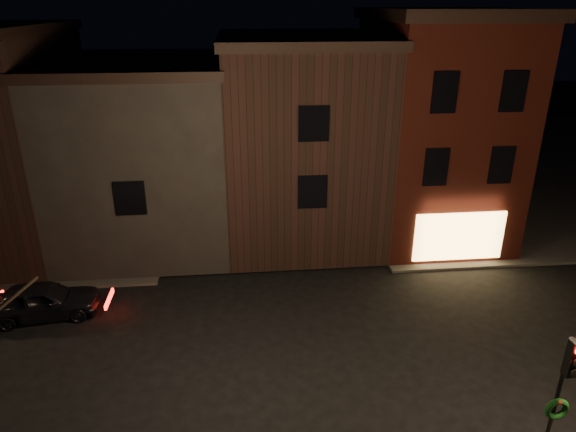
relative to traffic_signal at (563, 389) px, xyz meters
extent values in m
plane|color=black|center=(-5.60, 5.51, -2.81)|extent=(120.00, 120.00, 0.00)
cube|color=#2D2B28|center=(14.40, 25.51, -2.75)|extent=(30.00, 30.00, 0.12)
cube|color=#3C110A|center=(2.40, 15.01, 2.31)|extent=(6.00, 8.00, 10.00)
cube|color=black|center=(2.40, 15.01, 7.56)|extent=(6.50, 8.50, 0.50)
cube|color=#FFCE72|center=(2.40, 10.96, -1.39)|extent=(4.00, 0.12, 2.20)
cube|color=black|center=(-4.10, 16.01, 1.81)|extent=(7.00, 10.00, 9.00)
cube|color=black|center=(-4.10, 16.01, 6.51)|extent=(7.30, 10.30, 0.40)
cube|color=black|center=(-11.35, 16.01, 1.31)|extent=(7.50, 10.00, 8.00)
cube|color=black|center=(-11.35, 16.01, 5.51)|extent=(7.80, 10.30, 0.40)
cylinder|color=black|center=(0.00, 0.11, -0.69)|extent=(0.10, 0.10, 4.00)
cube|color=black|center=(0.00, -0.07, 0.91)|extent=(0.28, 0.22, 0.90)
cylinder|color=black|center=(0.00, -0.19, 0.63)|extent=(0.18, 0.06, 0.18)
torus|color=#0C380F|center=(0.00, 0.02, -0.59)|extent=(0.58, 0.14, 0.58)
sphere|color=#990C0C|center=(0.00, 0.00, -0.37)|extent=(0.12, 0.12, 0.12)
imported|color=black|center=(-14.46, 8.62, -2.12)|extent=(4.18, 2.09, 1.37)
camera|label=1|loc=(-7.06, -8.46, 8.03)|focal=32.00mm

